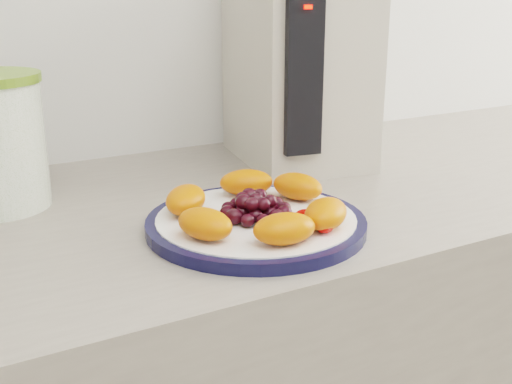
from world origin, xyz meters
TOP-DOWN VIEW (x-y plane):
  - plate_rim at (-0.03, 1.07)m, footprint 0.28×0.28m
  - plate_face at (-0.03, 1.07)m, footprint 0.25×0.25m
  - appliance_body at (0.20, 1.33)m, footprint 0.23×0.29m
  - appliance_panel at (0.13, 1.20)m, footprint 0.06×0.03m
  - appliance_led at (0.13, 1.19)m, footprint 0.01×0.01m
  - fruit_plate at (-0.02, 1.06)m, footprint 0.24×0.24m

SIDE VIEW (x-z plane):
  - plate_rim at x=-0.03m, z-range 0.90..0.91m
  - plate_face at x=-0.03m, z-range 0.90..0.92m
  - fruit_plate at x=-0.02m, z-range 0.92..0.95m
  - appliance_body at x=0.20m, z-range 0.90..1.23m
  - appliance_panel at x=0.13m, z-range 0.95..1.19m
  - appliance_led at x=0.13m, z-range 1.16..1.17m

